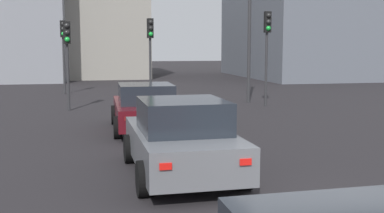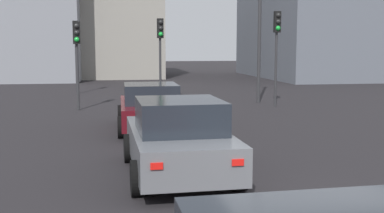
{
  "view_description": "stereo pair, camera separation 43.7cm",
  "coord_description": "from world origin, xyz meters",
  "views": [
    {
      "loc": [
        -6.29,
        3.1,
        2.59
      ],
      "look_at": [
        4.35,
        0.85,
        1.23
      ],
      "focal_mm": 44.57,
      "sensor_mm": 36.0,
      "label": 1
    },
    {
      "loc": [
        -6.37,
        2.67,
        2.59
      ],
      "look_at": [
        4.35,
        0.85,
        1.23
      ],
      "focal_mm": 44.57,
      "sensor_mm": 36.0,
      "label": 2
    }
  ],
  "objects": [
    {
      "name": "traffic_light_near_right",
      "position": [
        20.68,
        4.56,
        2.88
      ],
      "size": [
        0.33,
        0.3,
        4.0
      ],
      "rotation": [
        0.0,
        0.0,
        3.27
      ],
      "color": "#2D2D30",
      "rests_on": "ground_plane"
    },
    {
      "name": "car_grey_right_second",
      "position": [
        2.97,
        1.36,
        0.75
      ],
      "size": [
        4.12,
        2.12,
        1.56
      ],
      "rotation": [
        0.0,
        0.0,
        0.02
      ],
      "color": "slate",
      "rests_on": "ground_plane"
    },
    {
      "name": "traffic_light_far_left",
      "position": [
        15.82,
        0.4,
        2.8
      ],
      "size": [
        0.32,
        0.3,
        3.89
      ],
      "rotation": [
        0.0,
        0.0,
        3.23
      ],
      "color": "#2D2D30",
      "rests_on": "ground_plane"
    },
    {
      "name": "traffic_light_near_left",
      "position": [
        13.56,
        4.03,
        2.6
      ],
      "size": [
        0.33,
        0.3,
        3.6
      ],
      "rotation": [
        0.0,
        0.0,
        3.28
      ],
      "color": "#2D2D30",
      "rests_on": "ground_plane"
    },
    {
      "name": "street_lamp_kerbside",
      "position": [
        14.82,
        -4.05,
        4.69
      ],
      "size": [
        0.56,
        0.36,
        8.06
      ],
      "color": "#2D2D30",
      "rests_on": "ground_plane"
    },
    {
      "name": "car_maroon_right_lead",
      "position": [
        8.4,
        1.48,
        0.71
      ],
      "size": [
        4.23,
        2.1,
        1.46
      ],
      "rotation": [
        0.0,
        0.0,
        -0.02
      ],
      "color": "#510F16",
      "rests_on": "ground_plane"
    },
    {
      "name": "traffic_light_far_right",
      "position": [
        13.33,
        -4.37,
        2.95
      ],
      "size": [
        0.32,
        0.28,
        4.1
      ],
      "rotation": [
        0.0,
        0.0,
        3.14
      ],
      "color": "#2D2D30",
      "rests_on": "ground_plane"
    },
    {
      "name": "building_facade_left",
      "position": [
        32.58,
        -14.0,
        4.71
      ],
      "size": [
        15.84,
        8.36,
        9.41
      ],
      "primitive_type": "cube",
      "color": "slate",
      "rests_on": "ground_plane"
    },
    {
      "name": "building_facade_center",
      "position": [
        36.95,
        2.0,
        4.67
      ],
      "size": [
        11.22,
        7.2,
        9.34
      ],
      "primitive_type": "cube",
      "color": "gray",
      "rests_on": "ground_plane"
    }
  ]
}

